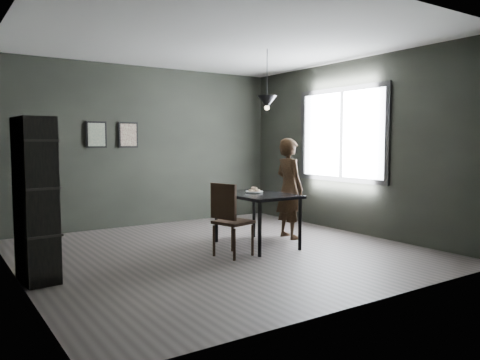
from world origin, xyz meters
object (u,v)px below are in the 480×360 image
cafe_table (257,199)px  wood_chair (229,215)px  white_plate (254,192)px  woman (289,188)px  shelf_unit (36,200)px  pendant_lamp (267,102)px

cafe_table → wood_chair: size_ratio=1.26×
cafe_table → white_plate: size_ratio=5.22×
white_plate → woman: (0.70, 0.06, 0.01)m
cafe_table → white_plate: (0.05, 0.13, 0.08)m
cafe_table → woman: 0.78m
cafe_table → shelf_unit: 2.93m
woman → shelf_unit: size_ratio=0.89×
wood_chair → shelf_unit: bearing=158.8°
shelf_unit → pendant_lamp: pendant_lamp is taller
woman → pendant_lamp: 1.38m
woman → wood_chair: 1.53m
cafe_table → shelf_unit: size_ratio=0.69×
white_plate → pendant_lamp: pendant_lamp is taller
cafe_table → white_plate: bearing=69.1°
white_plate → cafe_table: bearing=-110.9°
cafe_table → shelf_unit: shelf_unit is taller
woman → white_plate: bearing=98.4°
woman → pendant_lamp: size_ratio=1.77×
wood_chair → shelf_unit: size_ratio=0.55×
cafe_table → woman: bearing=14.1°
wood_chair → pendant_lamp: pendant_lamp is taller
cafe_table → wood_chair: (-0.67, -0.33, -0.13)m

